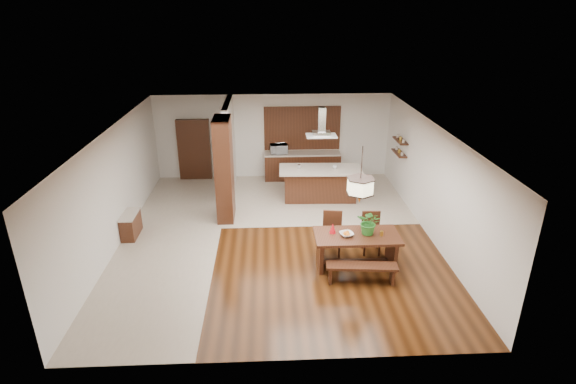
{
  "coord_description": "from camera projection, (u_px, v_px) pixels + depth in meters",
  "views": [
    {
      "loc": [
        -0.21,
        -10.48,
        5.62
      ],
      "look_at": [
        0.3,
        0.0,
        1.25
      ],
      "focal_mm": 28.0,
      "sensor_mm": 36.0,
      "label": 1
    }
  ],
  "objects": [
    {
      "name": "rear_counter",
      "position": [
        302.0,
        166.0,
        15.57
      ],
      "size": [
        2.6,
        0.62,
        0.95
      ],
      "color": "black",
      "rests_on": "ground"
    },
    {
      "name": "soffit_band",
      "position": [
        275.0,
        129.0,
        10.73
      ],
      "size": [
        8.0,
        9.0,
        0.02
      ],
      "primitive_type": "cube",
      "color": "#422510",
      "rests_on": "room_shell"
    },
    {
      "name": "pendant_lantern",
      "position": [
        361.0,
        175.0,
        9.64
      ],
      "size": [
        0.64,
        0.64,
        1.31
      ],
      "primitive_type": null,
      "color": "beige",
      "rests_on": "room_shell"
    },
    {
      "name": "room_shell",
      "position": [
        276.0,
        162.0,
        11.04
      ],
      "size": [
        9.0,
        9.04,
        2.92
      ],
      "color": "#311809",
      "rests_on": "ground"
    },
    {
      "name": "fruit_bowl",
      "position": [
        347.0,
        234.0,
        10.14
      ],
      "size": [
        0.37,
        0.37,
        0.07
      ],
      "primitive_type": "imported",
      "rotation": [
        0.0,
        0.0,
        0.24
      ],
      "color": "beige",
      "rests_on": "dining_table"
    },
    {
      "name": "dining_chair_right",
      "position": [
        371.0,
        234.0,
        10.88
      ],
      "size": [
        0.47,
        0.47,
        1.01
      ],
      "primitive_type": null,
      "rotation": [
        0.0,
        0.0,
        -0.05
      ],
      "color": "black",
      "rests_on": "ground"
    },
    {
      "name": "shelf_lower",
      "position": [
        399.0,
        153.0,
        13.87
      ],
      "size": [
        0.26,
        0.9,
        0.04
      ],
      "primitive_type": "cube",
      "color": "black",
      "rests_on": "room_shell"
    },
    {
      "name": "microwave",
      "position": [
        279.0,
        149.0,
        15.27
      ],
      "size": [
        0.61,
        0.45,
        0.32
      ],
      "primitive_type": "imported",
      "rotation": [
        0.0,
        0.0,
        0.12
      ],
      "color": "silver",
      "rests_on": "rear_counter"
    },
    {
      "name": "tile_kitchen",
      "position": [
        314.0,
        197.0,
        14.2
      ],
      "size": [
        5.5,
        4.0,
        0.01
      ],
      "primitive_type": "cube",
      "color": "#C0B2A0",
      "rests_on": "ground"
    },
    {
      "name": "foliage_plant",
      "position": [
        369.0,
        222.0,
        10.12
      ],
      "size": [
        0.68,
        0.64,
        0.59
      ],
      "primitive_type": "imported",
      "rotation": [
        0.0,
        0.0,
        -0.43
      ],
      "color": "#2C7928",
      "rests_on": "dining_table"
    },
    {
      "name": "hallway_console",
      "position": [
        131.0,
        225.0,
        11.73
      ],
      "size": [
        0.37,
        0.88,
        0.63
      ],
      "primitive_type": "cube",
      "color": "black",
      "rests_on": "ground"
    },
    {
      "name": "hallway_doorway",
      "position": [
        194.0,
        150.0,
        15.37
      ],
      "size": [
        1.1,
        0.2,
        2.1
      ],
      "primitive_type": "cube",
      "color": "black",
      "rests_on": "ground"
    },
    {
      "name": "tile_hallway",
      "position": [
        171.0,
        238.0,
        11.71
      ],
      "size": [
        2.5,
        9.0,
        0.01
      ],
      "primitive_type": "cube",
      "color": "#C0B2A0",
      "rests_on": "ground"
    },
    {
      "name": "partition_pier",
      "position": [
        224.0,
        170.0,
        12.32
      ],
      "size": [
        0.45,
        1.0,
        2.9
      ],
      "primitive_type": "cube",
      "color": "black",
      "rests_on": "ground"
    },
    {
      "name": "island_cup",
      "position": [
        335.0,
        167.0,
        13.63
      ],
      "size": [
        0.14,
        0.14,
        0.1
      ],
      "primitive_type": "imported",
      "rotation": [
        0.0,
        0.0,
        -0.06
      ],
      "color": "silver",
      "rests_on": "kitchen_island"
    },
    {
      "name": "range_hood",
      "position": [
        322.0,
        122.0,
        13.14
      ],
      "size": [
        0.9,
        0.55,
        0.87
      ],
      "primitive_type": null,
      "color": "silver",
      "rests_on": "room_shell"
    },
    {
      "name": "dining_bench",
      "position": [
        361.0,
        274.0,
        9.78
      ],
      "size": [
        1.57,
        0.47,
        0.43
      ],
      "primitive_type": null,
      "rotation": [
        0.0,
        0.0,
        -0.09
      ],
      "color": "black",
      "rests_on": "ground"
    },
    {
      "name": "gold_ornament",
      "position": [
        382.0,
        233.0,
        10.13
      ],
      "size": [
        0.1,
        0.1,
        0.11
      ],
      "primitive_type": "cylinder",
      "rotation": [
        0.0,
        0.0,
        -0.3
      ],
      "color": "gold",
      "rests_on": "dining_table"
    },
    {
      "name": "dining_chair_left",
      "position": [
        332.0,
        234.0,
        10.83
      ],
      "size": [
        0.53,
        0.53,
        1.05
      ],
      "primitive_type": null,
      "rotation": [
        0.0,
        0.0,
        -0.15
      ],
      "color": "black",
      "rests_on": "ground"
    },
    {
      "name": "kitchen_window",
      "position": [
        302.0,
        128.0,
        15.32
      ],
      "size": [
        2.6,
        0.08,
        1.5
      ],
      "primitive_type": "cube",
      "color": "olive",
      "rests_on": "room_shell"
    },
    {
      "name": "napkin_cone",
      "position": [
        333.0,
        228.0,
        10.24
      ],
      "size": [
        0.19,
        0.19,
        0.24
      ],
      "primitive_type": "cone",
      "rotation": [
        0.0,
        0.0,
        -0.24
      ],
      "color": "red",
      "rests_on": "dining_table"
    },
    {
      "name": "shelf_upper",
      "position": [
        400.0,
        141.0,
        13.72
      ],
      "size": [
        0.26,
        0.9,
        0.04
      ],
      "primitive_type": "cube",
      "color": "black",
      "rests_on": "room_shell"
    },
    {
      "name": "partition_stub",
      "position": [
        230.0,
        147.0,
        14.26
      ],
      "size": [
        0.18,
        2.4,
        2.9
      ],
      "primitive_type": "cube",
      "color": "silver",
      "rests_on": "ground"
    },
    {
      "name": "dining_table",
      "position": [
        356.0,
        243.0,
        10.28
      ],
      "size": [
        1.93,
        0.97,
        0.8
      ],
      "rotation": [
        0.0,
        0.0,
        -0.0
      ],
      "color": "black",
      "rests_on": "ground"
    },
    {
      "name": "kitchen_island",
      "position": [
        320.0,
        183.0,
        13.88
      ],
      "size": [
        2.54,
        1.18,
        1.03
      ],
      "rotation": [
        0.0,
        0.0,
        -0.04
      ],
      "color": "black",
      "rests_on": "ground"
    }
  ]
}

